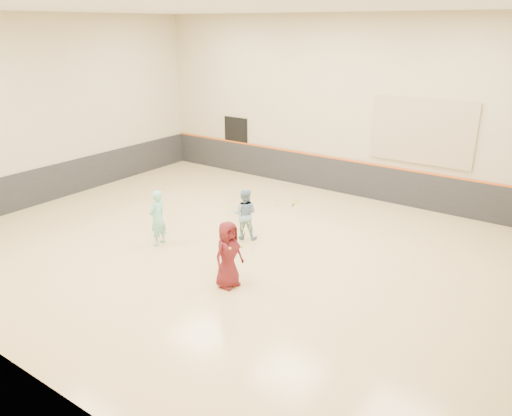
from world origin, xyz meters
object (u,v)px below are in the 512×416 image
Objects in this scene: young_man at (228,255)px; girl at (157,218)px; spare_racket at (296,202)px; instructor at (245,214)px.

girl is at bearing 84.95° from young_man.
girl is 3.05m from young_man.
spare_racket is (1.29, 5.08, -0.74)m from girl.
spare_racket is (-1.68, 5.78, -0.76)m from young_man.
young_man is at bearing 94.08° from instructor.
young_man is (2.96, -0.70, 0.02)m from girl.
instructor is 0.92× the size of young_man.
instructor is 3.47m from spare_racket.
girl is at bearing 21.04° from instructor.
young_man reaches higher than instructor.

